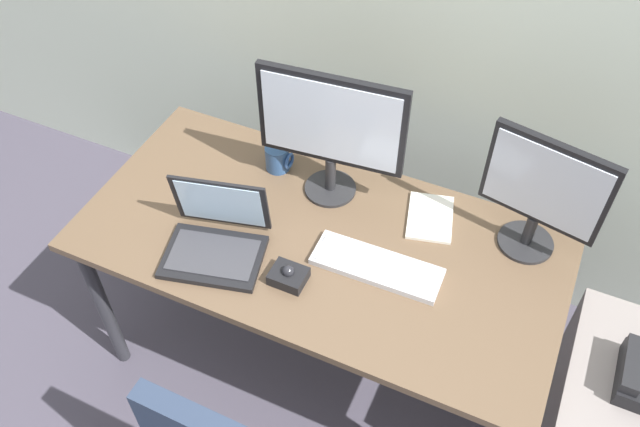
{
  "coord_description": "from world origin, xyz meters",
  "views": [
    {
      "loc": [
        0.58,
        -1.28,
        2.41
      ],
      "look_at": [
        0.0,
        0.0,
        0.88
      ],
      "focal_mm": 37.19,
      "sensor_mm": 36.0,
      "label": 1
    }
  ],
  "objects_px": {
    "monitor_side": "(543,192)",
    "trackball_mouse": "(288,276)",
    "laptop": "(216,237)",
    "monitor_main": "(331,128)",
    "keyboard": "(377,266)",
    "coffee_mug": "(278,158)",
    "paper_notepad": "(430,217)"
  },
  "relations": [
    {
      "from": "monitor_main",
      "to": "paper_notepad",
      "type": "distance_m",
      "value": 0.45
    },
    {
      "from": "monitor_main",
      "to": "keyboard",
      "type": "height_order",
      "value": "monitor_main"
    },
    {
      "from": "coffee_mug",
      "to": "paper_notepad",
      "type": "xyz_separation_m",
      "value": [
        0.58,
        -0.01,
        -0.04
      ]
    },
    {
      "from": "coffee_mug",
      "to": "paper_notepad",
      "type": "distance_m",
      "value": 0.58
    },
    {
      "from": "coffee_mug",
      "to": "paper_notepad",
      "type": "relative_size",
      "value": 0.46
    },
    {
      "from": "monitor_main",
      "to": "coffee_mug",
      "type": "xyz_separation_m",
      "value": [
        -0.21,
        0.03,
        -0.23
      ]
    },
    {
      "from": "monitor_main",
      "to": "laptop",
      "type": "bearing_deg",
      "value": -119.83
    },
    {
      "from": "trackball_mouse",
      "to": "paper_notepad",
      "type": "xyz_separation_m",
      "value": [
        0.32,
        0.43,
        -0.02
      ]
    },
    {
      "from": "monitor_side",
      "to": "keyboard",
      "type": "xyz_separation_m",
      "value": [
        -0.4,
        -0.29,
        -0.23
      ]
    },
    {
      "from": "monitor_main",
      "to": "paper_notepad",
      "type": "height_order",
      "value": "monitor_main"
    },
    {
      "from": "monitor_side",
      "to": "keyboard",
      "type": "relative_size",
      "value": 1.04
    },
    {
      "from": "monitor_main",
      "to": "keyboard",
      "type": "distance_m",
      "value": 0.46
    },
    {
      "from": "laptop",
      "to": "paper_notepad",
      "type": "xyz_separation_m",
      "value": [
        0.58,
        0.41,
        -0.05
      ]
    },
    {
      "from": "monitor_side",
      "to": "paper_notepad",
      "type": "bearing_deg",
      "value": -175.95
    },
    {
      "from": "coffee_mug",
      "to": "monitor_main",
      "type": "bearing_deg",
      "value": -6.92
    },
    {
      "from": "monitor_side",
      "to": "laptop",
      "type": "bearing_deg",
      "value": -154.51
    },
    {
      "from": "monitor_main",
      "to": "trackball_mouse",
      "type": "bearing_deg",
      "value": -84.24
    },
    {
      "from": "monitor_side",
      "to": "paper_notepad",
      "type": "height_order",
      "value": "monitor_side"
    },
    {
      "from": "paper_notepad",
      "to": "trackball_mouse",
      "type": "bearing_deg",
      "value": -126.74
    },
    {
      "from": "keyboard",
      "to": "paper_notepad",
      "type": "height_order",
      "value": "keyboard"
    },
    {
      "from": "monitor_side",
      "to": "paper_notepad",
      "type": "xyz_separation_m",
      "value": [
        -0.32,
        -0.02,
        -0.24
      ]
    },
    {
      "from": "monitor_side",
      "to": "trackball_mouse",
      "type": "bearing_deg",
      "value": -144.65
    },
    {
      "from": "monitor_side",
      "to": "paper_notepad",
      "type": "relative_size",
      "value": 2.07
    },
    {
      "from": "laptop",
      "to": "trackball_mouse",
      "type": "bearing_deg",
      "value": -4.53
    },
    {
      "from": "laptop",
      "to": "monitor_main",
      "type": "bearing_deg",
      "value": 60.17
    },
    {
      "from": "laptop",
      "to": "trackball_mouse",
      "type": "xyz_separation_m",
      "value": [
        0.27,
        -0.02,
        -0.03
      ]
    },
    {
      "from": "monitor_main",
      "to": "laptop",
      "type": "relative_size",
      "value": 1.35
    },
    {
      "from": "monitor_main",
      "to": "laptop",
      "type": "distance_m",
      "value": 0.5
    },
    {
      "from": "keyboard",
      "to": "paper_notepad",
      "type": "bearing_deg",
      "value": 72.32
    },
    {
      "from": "keyboard",
      "to": "trackball_mouse",
      "type": "distance_m",
      "value": 0.28
    },
    {
      "from": "coffee_mug",
      "to": "laptop",
      "type": "bearing_deg",
      "value": -91.24
    },
    {
      "from": "monitor_main",
      "to": "trackball_mouse",
      "type": "height_order",
      "value": "monitor_main"
    }
  ]
}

